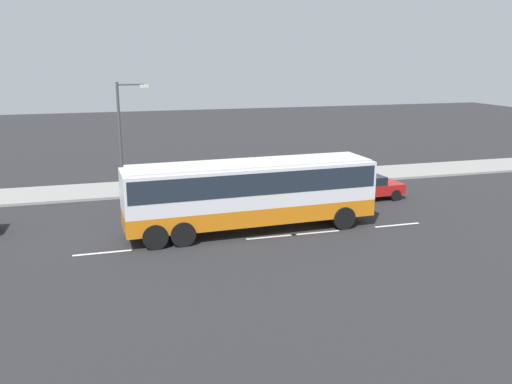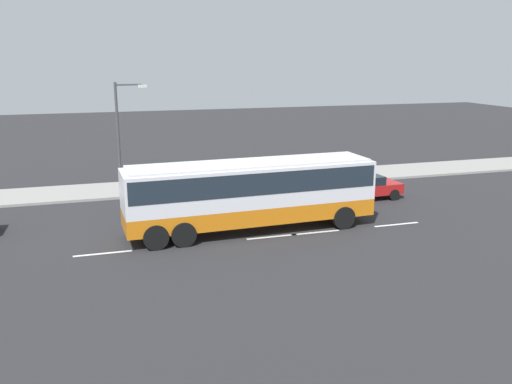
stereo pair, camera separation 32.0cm
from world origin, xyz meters
name	(u,v)px [view 2 (the right image)]	position (x,y,z in m)	size (l,w,h in m)	color
ground_plane	(226,228)	(0.00, 0.00, 0.00)	(120.00, 120.00, 0.00)	#28282B
sidewalk_curb	(192,185)	(0.00, 9.01, 0.07)	(80.00, 4.00, 0.15)	gray
lane_centreline	(294,235)	(2.77, -1.93, 0.00)	(43.79, 0.16, 0.01)	white
coach_bus	(251,188)	(1.05, -0.73, 2.05)	(11.84, 3.06, 3.29)	orange
car_red_compact	(362,187)	(8.77, 2.94, 0.75)	(4.64, 2.11, 1.39)	#B21919
pedestrian_near_curb	(292,167)	(6.43, 8.13, 1.07)	(0.32, 0.32, 1.61)	#38334C
street_lamp	(121,130)	(-4.23, 7.61, 3.91)	(1.83, 0.24, 6.49)	#47474C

